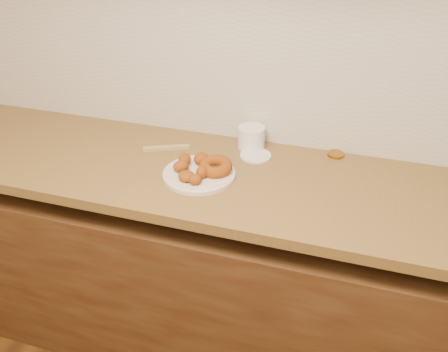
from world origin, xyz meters
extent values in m
cube|color=#C8B694|center=(0.00, 2.00, 1.35)|extent=(4.00, 0.02, 2.70)
cube|color=brown|center=(0.00, 1.69, 0.39)|extent=(3.60, 0.60, 0.77)
cube|color=olive|center=(-0.65, 1.69, 0.88)|extent=(2.30, 0.62, 0.04)
cube|color=beige|center=(0.00, 1.99, 1.20)|extent=(3.60, 0.02, 0.60)
cylinder|color=silver|center=(-0.37, 1.64, 0.91)|extent=(0.26, 0.26, 0.01)
torus|color=#954D0C|center=(-0.32, 1.67, 0.94)|extent=(0.14, 0.14, 0.05)
ellipsoid|color=#954D0C|center=(-0.44, 1.67, 0.94)|extent=(0.05, 0.06, 0.05)
ellipsoid|color=#954D0C|center=(-0.44, 1.63, 0.94)|extent=(0.07, 0.07, 0.04)
ellipsoid|color=#954D0C|center=(-0.40, 1.58, 0.93)|extent=(0.08, 0.08, 0.03)
ellipsoid|color=#954D0C|center=(-0.36, 1.57, 0.93)|extent=(0.06, 0.06, 0.04)
ellipsoid|color=#954D0C|center=(-0.39, 1.70, 0.94)|extent=(0.08, 0.08, 0.04)
ellipsoid|color=#954D0C|center=(-0.35, 1.61, 0.94)|extent=(0.04, 0.05, 0.05)
cylinder|color=white|center=(-0.25, 1.91, 0.94)|extent=(0.11, 0.11, 0.09)
cylinder|color=silver|center=(-0.21, 1.84, 0.90)|extent=(0.14, 0.14, 0.01)
cylinder|color=#A5691B|center=(0.08, 1.94, 0.91)|extent=(0.07, 0.07, 0.01)
cube|color=tan|center=(-0.56, 1.79, 0.91)|extent=(0.18, 0.10, 0.01)
camera|label=1|loc=(0.15, 0.28, 1.79)|focal=38.00mm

